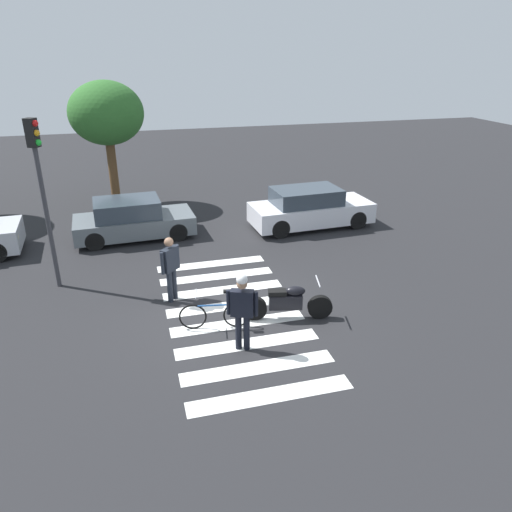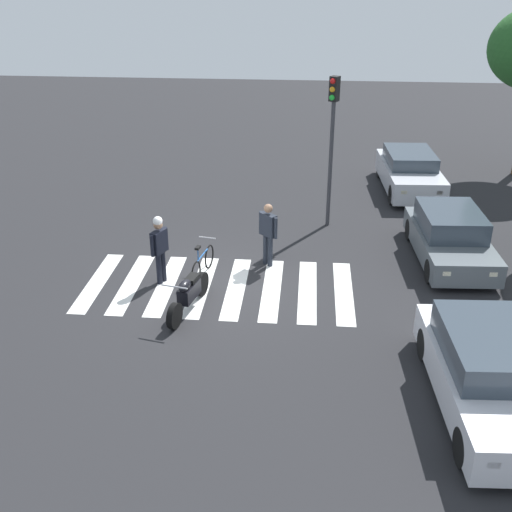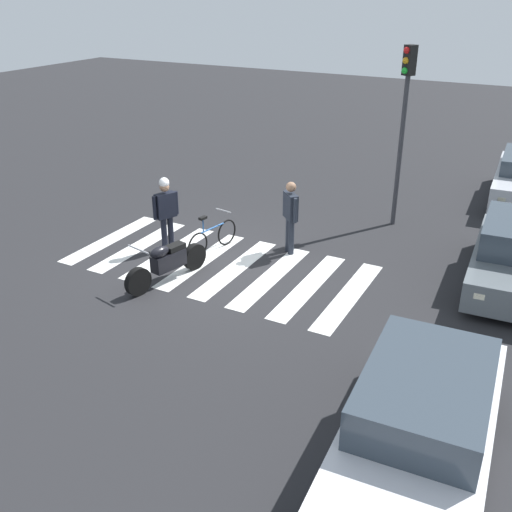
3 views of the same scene
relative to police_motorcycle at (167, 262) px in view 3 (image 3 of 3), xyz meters
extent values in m
plane|color=#232326|center=(-1.20, 0.53, -0.45)|extent=(60.00, 60.00, 0.00)
cylinder|color=black|center=(0.78, -0.18, -0.15)|extent=(0.62, 0.27, 0.60)
cylinder|color=black|center=(-0.77, 0.17, -0.15)|extent=(0.62, 0.27, 0.60)
cube|color=black|center=(-0.04, 0.01, 0.03)|extent=(0.84, 0.45, 0.36)
ellipsoid|color=black|center=(0.18, -0.04, 0.30)|extent=(0.52, 0.34, 0.24)
cube|color=black|center=(-0.24, 0.05, 0.27)|extent=(0.48, 0.33, 0.12)
cylinder|color=#A5A5AD|center=(0.71, -0.16, 0.55)|extent=(0.17, 0.61, 0.04)
torus|color=black|center=(-2.27, 0.13, -0.12)|extent=(0.65, 0.15, 0.65)
torus|color=black|center=(-1.26, -0.05, -0.12)|extent=(0.65, 0.15, 0.65)
cylinder|color=#1E4C8C|center=(-1.76, 0.04, 0.16)|extent=(0.80, 0.18, 0.04)
cylinder|color=#1E4C8C|center=(-1.46, -0.01, 0.33)|extent=(0.04, 0.04, 0.34)
cube|color=black|center=(-1.46, -0.01, 0.51)|extent=(0.21, 0.13, 0.06)
cylinder|color=#99999E|center=(-2.17, 0.11, 0.48)|extent=(0.11, 0.46, 0.03)
cylinder|color=black|center=(-1.43, -0.93, -0.03)|extent=(0.14, 0.14, 0.84)
cylinder|color=black|center=(-1.26, -1.00, -0.03)|extent=(0.14, 0.14, 0.84)
cube|color=black|center=(-1.34, -0.96, 0.69)|extent=(0.53, 0.37, 0.60)
sphere|color=#8C664C|center=(-1.34, -0.96, 1.14)|extent=(0.23, 0.23, 0.23)
cylinder|color=black|center=(-1.62, -0.85, 0.69)|extent=(0.09, 0.09, 0.57)
cylinder|color=black|center=(-1.07, -1.07, 0.69)|extent=(0.09, 0.09, 0.57)
sphere|color=white|center=(-1.34, -0.96, 1.25)|extent=(0.24, 0.24, 0.24)
cylinder|color=#1E232D|center=(-2.52, 1.74, -0.01)|extent=(0.14, 0.14, 0.87)
cylinder|color=#1E232D|center=(-2.64, 1.62, -0.01)|extent=(0.14, 0.14, 0.87)
cube|color=#1E232D|center=(-2.58, 1.68, 0.73)|extent=(0.50, 0.50, 0.61)
sphere|color=#8C664C|center=(-2.58, 1.68, 1.19)|extent=(0.23, 0.23, 0.23)
cylinder|color=#1E232D|center=(-2.37, 1.89, 0.73)|extent=(0.09, 0.09, 0.58)
cylinder|color=#1E232D|center=(-2.79, 1.47, 0.73)|extent=(0.09, 0.09, 0.58)
cube|color=silver|center=(-1.20, -2.62, -0.44)|extent=(3.25, 0.45, 0.01)
cube|color=silver|center=(-1.20, -1.72, -0.44)|extent=(3.25, 0.45, 0.01)
cube|color=silver|center=(-1.20, -0.82, -0.44)|extent=(3.25, 0.45, 0.01)
cube|color=silver|center=(-1.20, 0.08, -0.44)|extent=(3.25, 0.45, 0.01)
cube|color=silver|center=(-1.20, 0.98, -0.44)|extent=(3.25, 0.45, 0.01)
cube|color=silver|center=(-1.20, 1.88, -0.44)|extent=(3.25, 0.45, 0.01)
cube|color=silver|center=(-1.20, 2.78, -0.44)|extent=(3.25, 0.45, 0.01)
cube|color=silver|center=(-1.20, 3.68, -0.44)|extent=(3.25, 0.45, 0.01)
cylinder|color=black|center=(-7.54, 5.57, -0.11)|extent=(0.68, 0.25, 0.67)
cylinder|color=black|center=(-10.41, 5.42, -0.11)|extent=(0.68, 0.25, 0.67)
cube|color=#F2EDCC|center=(-6.92, 5.81, 0.22)|extent=(0.09, 0.20, 0.12)
cylinder|color=black|center=(-1.93, 5.91, -0.14)|extent=(0.63, 0.25, 0.62)
cylinder|color=black|center=(-4.65, 5.77, -0.14)|extent=(0.63, 0.25, 0.62)
cube|color=#F2EDCC|center=(-1.34, 6.15, 0.12)|extent=(0.09, 0.20, 0.12)
cylinder|color=black|center=(1.43, 6.76, -0.12)|extent=(0.68, 0.25, 0.66)
cylinder|color=black|center=(1.51, 5.23, -0.12)|extent=(0.68, 0.25, 0.66)
cube|color=silver|center=(2.97, 6.07, 0.09)|extent=(4.49, 1.97, 0.71)
cube|color=#333D47|center=(2.75, 6.06, 0.72)|extent=(2.45, 1.66, 0.56)
cylinder|color=#38383D|center=(-5.54, 3.34, 1.47)|extent=(0.12, 0.12, 3.83)
cube|color=black|center=(-5.54, 3.34, 3.73)|extent=(0.33, 0.33, 0.70)
sphere|color=red|center=(-5.43, 3.28, 3.96)|extent=(0.16, 0.16, 0.16)
sphere|color=orange|center=(-5.43, 3.28, 3.73)|extent=(0.16, 0.16, 0.16)
sphere|color=green|center=(-5.43, 3.28, 3.50)|extent=(0.16, 0.16, 0.16)
camera|label=1|loc=(-3.41, -9.66, 5.65)|focal=33.84mm
camera|label=2|loc=(12.52, 2.68, 7.06)|focal=43.61mm
camera|label=3|loc=(9.11, 6.99, 5.44)|focal=41.38mm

